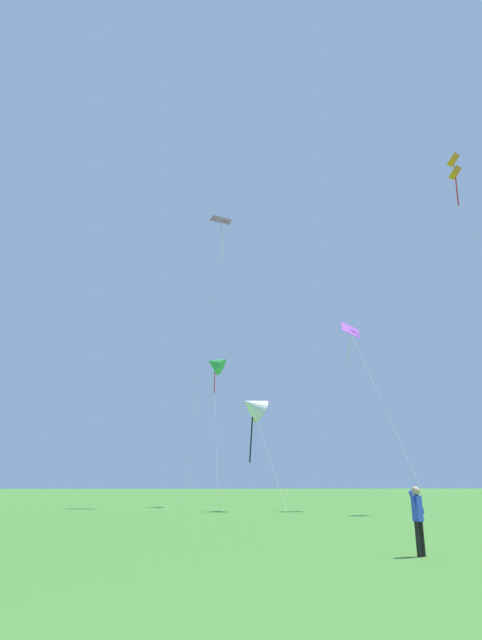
# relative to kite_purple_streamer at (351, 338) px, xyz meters

# --- Properties ---
(kite_purple_streamer) EXTENTS (1.69, 12.03, 13.95)m
(kite_purple_streamer) POSITION_rel_kite_purple_streamer_xyz_m (0.00, 0.00, 0.00)
(kite_purple_streamer) COLOR purple
(kite_purple_streamer) RESTS_ON ground_plane
(kite_white_distant) EXTENTS (2.62, 10.69, 8.29)m
(kite_white_distant) POSITION_rel_kite_purple_streamer_xyz_m (-7.66, -0.06, -5.32)
(kite_white_distant) COLOR white
(kite_white_distant) RESTS_ON ground_plane
(kite_orange_box) EXTENTS (1.75, 7.99, 26.97)m
(kite_orange_box) POSITION_rel_kite_purple_streamer_xyz_m (8.24, -3.38, 13.30)
(kite_orange_box) COLOR orange
(kite_orange_box) RESTS_ON ground_plane
(kite_green_small) EXTENTS (2.25, 7.84, 12.91)m
(kite_green_small) POSITION_rel_kite_purple_streamer_xyz_m (-10.08, 7.59, -0.56)
(kite_green_small) COLOR green
(kite_green_small) RESTS_ON ground_plane
(kite_black_large) EXTENTS (3.96, 5.04, 26.54)m
(kite_black_large) POSITION_rel_kite_purple_streamer_xyz_m (-9.76, 6.77, 11.89)
(kite_black_large) COLOR black
(kite_black_large) RESTS_ON ground_plane
(person_in_blue_jacket) EXTENTS (0.52, 0.36, 1.72)m
(person_in_blue_jacket) POSITION_rel_kite_purple_streamer_xyz_m (-6.04, -23.60, -11.40)
(person_in_blue_jacket) COLOR black
(person_in_blue_jacket) RESTS_ON ground_plane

